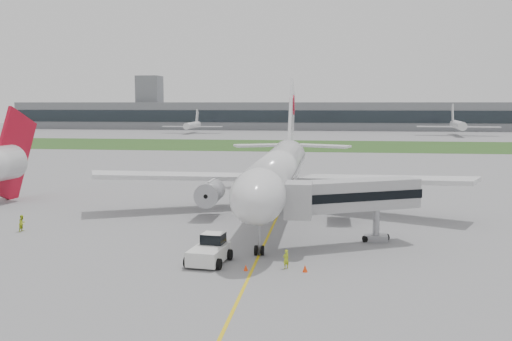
# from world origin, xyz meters

# --- Properties ---
(ground) EXTENTS (600.00, 600.00, 0.00)m
(ground) POSITION_xyz_m (0.00, 0.00, 0.00)
(ground) COLOR gray
(ground) RESTS_ON ground
(apron_markings) EXTENTS (70.00, 70.00, 0.04)m
(apron_markings) POSITION_xyz_m (0.00, -5.00, 0.00)
(apron_markings) COLOR yellow
(apron_markings) RESTS_ON ground
(grass_strip) EXTENTS (600.00, 50.00, 0.02)m
(grass_strip) POSITION_xyz_m (0.00, 120.00, 0.01)
(grass_strip) COLOR #2E4C1C
(grass_strip) RESTS_ON ground
(terminal_building) EXTENTS (320.00, 22.30, 14.00)m
(terminal_building) POSITION_xyz_m (0.00, 229.87, 7.00)
(terminal_building) COLOR gray
(terminal_building) RESTS_ON ground
(control_tower) EXTENTS (12.00, 12.00, 56.00)m
(control_tower) POSITION_xyz_m (-90.00, 232.00, 0.00)
(control_tower) COLOR gray
(control_tower) RESTS_ON ground
(airliner) EXTENTS (48.13, 53.95, 17.88)m
(airliner) POSITION_xyz_m (0.00, 4.87, 5.66)
(airliner) COLOR silver
(airliner) RESTS_ON ground
(pushback_tug) EXTENTS (3.66, 4.98, 2.40)m
(pushback_tug) POSITION_xyz_m (-3.96, -17.90, 1.11)
(pushback_tug) COLOR silver
(pushback_tug) RESTS_ON ground
(jet_bridge) EXTENTS (13.50, 9.52, 6.60)m
(jet_bridge) POSITION_xyz_m (7.91, -10.49, 4.88)
(jet_bridge) COLOR #A5A5A8
(jet_bridge) RESTS_ON ground
(safety_cone_left) EXTENTS (0.37, 0.37, 0.51)m
(safety_cone_left) POSITION_xyz_m (-0.50, -19.94, 0.25)
(safety_cone_left) COLOR #FF3E0D
(safety_cone_left) RESTS_ON ground
(safety_cone_right) EXTENTS (0.44, 0.44, 0.60)m
(safety_cone_right) POSITION_xyz_m (4.40, -19.68, 0.30)
(safety_cone_right) COLOR #FF3E0D
(safety_cone_right) RESTS_ON ground
(ground_crew_near) EXTENTS (0.70, 0.69, 1.63)m
(ground_crew_near) POSITION_xyz_m (2.76, -18.89, 0.81)
(ground_crew_near) COLOR #B1C921
(ground_crew_near) RESTS_ON ground
(ground_crew_far) EXTENTS (0.82, 0.98, 1.81)m
(ground_crew_far) POSITION_xyz_m (-26.61, -8.76, 0.91)
(ground_crew_far) COLOR #B7CE22
(ground_crew_far) RESTS_ON ground
(distant_aircraft_left) EXTENTS (27.74, 24.58, 10.44)m
(distant_aircraft_left) POSITION_xyz_m (-55.97, 187.91, 0.00)
(distant_aircraft_left) COLOR silver
(distant_aircraft_left) RESTS_ON ground
(distant_aircraft_right) EXTENTS (36.07, 32.49, 12.83)m
(distant_aircraft_right) POSITION_xyz_m (59.60, 183.78, 0.00)
(distant_aircraft_right) COLOR silver
(distant_aircraft_right) RESTS_ON ground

